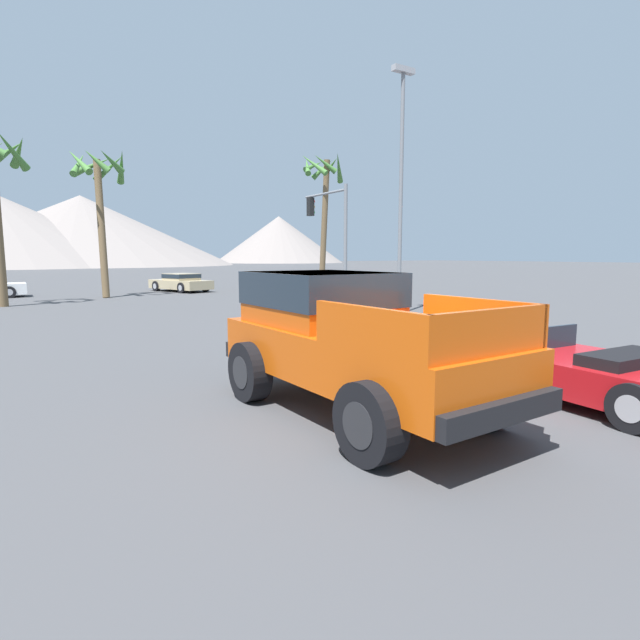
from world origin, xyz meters
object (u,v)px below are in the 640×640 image
object	(u,v)px
traffic_light_main	(329,222)
street_lamp_post	(401,172)
parked_car_tan	(181,282)
palm_tree_leaning	(100,187)
palm_tree_short	(323,190)
red_convertible_car	(574,369)
orange_pickup_truck	(345,333)

from	to	relation	value
traffic_light_main	street_lamp_post	xyz separation A→B (m)	(-0.84, -6.11, 1.41)
traffic_light_main	street_lamp_post	world-z (taller)	street_lamp_post
traffic_light_main	street_lamp_post	size ratio (longest dim) A/B	0.61
parked_car_tan	palm_tree_leaning	world-z (taller)	palm_tree_leaning
street_lamp_post	palm_tree_short	xyz separation A→B (m)	(4.67, 12.82, 1.06)
parked_car_tan	palm_tree_short	size ratio (longest dim) A/B	0.54
palm_tree_short	palm_tree_leaning	distance (m)	12.79
red_convertible_car	palm_tree_short	xyz separation A→B (m)	(9.47, 22.56, 5.79)
orange_pickup_truck	red_convertible_car	distance (m)	3.69
palm_tree_leaning	traffic_light_main	bearing A→B (deg)	-40.06
red_convertible_car	palm_tree_leaning	size ratio (longest dim) A/B	0.62
palm_tree_short	palm_tree_leaning	world-z (taller)	palm_tree_short
red_convertible_car	palm_tree_leaning	bearing A→B (deg)	100.26
parked_car_tan	street_lamp_post	size ratio (longest dim) A/B	0.53
orange_pickup_truck	street_lamp_post	xyz separation A→B (m)	(8.17, 8.41, 4.06)
red_convertible_car	palm_tree_short	bearing A→B (deg)	69.48
orange_pickup_truck	palm_tree_leaning	size ratio (longest dim) A/B	0.65
parked_car_tan	orange_pickup_truck	bearing A→B (deg)	-119.57
orange_pickup_truck	palm_tree_short	world-z (taller)	palm_tree_short
palm_tree_leaning	palm_tree_short	bearing A→B (deg)	-3.54
orange_pickup_truck	parked_car_tan	xyz separation A→B (m)	(4.71, 24.41, -0.52)
palm_tree_short	red_convertible_car	bearing A→B (deg)	-112.77
orange_pickup_truck	traffic_light_main	xyz separation A→B (m)	(9.01, 14.51, 2.65)
street_lamp_post	orange_pickup_truck	bearing A→B (deg)	-134.19
parked_car_tan	traffic_light_main	distance (m)	11.25
street_lamp_post	palm_tree_leaning	distance (m)	15.83
parked_car_tan	palm_tree_short	world-z (taller)	palm_tree_short
parked_car_tan	palm_tree_short	xyz separation A→B (m)	(8.14, -3.18, 5.64)
traffic_light_main	red_convertible_car	bearing A→B (deg)	160.42
parked_car_tan	palm_tree_leaning	xyz separation A→B (m)	(-4.62, -2.39, 5.01)
parked_car_tan	palm_tree_leaning	distance (m)	7.22
red_convertible_car	palm_tree_leaning	world-z (taller)	palm_tree_leaning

